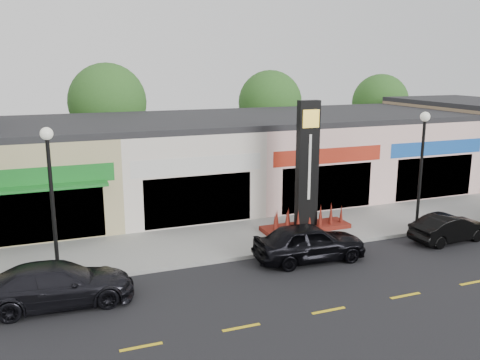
{
  "coord_description": "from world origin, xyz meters",
  "views": [
    {
      "loc": [
        -7.98,
        -15.91,
        7.71
      ],
      "look_at": [
        -0.36,
        4.0,
        2.83
      ],
      "focal_mm": 38.0,
      "sensor_mm": 36.0,
      "label": 1
    }
  ],
  "objects_px": {
    "lamp_west_near": "(51,188)",
    "pylon_sign": "(307,185)",
    "car_black_conv": "(450,228)",
    "car_black_sedan": "(309,242)",
    "car_dark_sedan": "(58,284)",
    "lamp_east_near": "(422,159)"
  },
  "relations": [
    {
      "from": "lamp_west_near",
      "to": "pylon_sign",
      "type": "distance_m",
      "value": 11.19
    },
    {
      "from": "pylon_sign",
      "to": "car_black_conv",
      "type": "relative_size",
      "value": 1.61
    },
    {
      "from": "lamp_west_near",
      "to": "car_black_sedan",
      "type": "bearing_deg",
      "value": -8.82
    },
    {
      "from": "lamp_west_near",
      "to": "car_dark_sedan",
      "type": "relative_size",
      "value": 1.13
    },
    {
      "from": "pylon_sign",
      "to": "car_black_conv",
      "type": "bearing_deg",
      "value": -32.25
    },
    {
      "from": "car_black_sedan",
      "to": "lamp_west_near",
      "type": "bearing_deg",
      "value": 84.01
    },
    {
      "from": "lamp_west_near",
      "to": "car_black_sedan",
      "type": "relative_size",
      "value": 1.21
    },
    {
      "from": "pylon_sign",
      "to": "car_black_sedan",
      "type": "relative_size",
      "value": 1.33
    },
    {
      "from": "lamp_east_near",
      "to": "car_black_sedan",
      "type": "distance_m",
      "value": 7.22
    },
    {
      "from": "car_black_sedan",
      "to": "car_black_conv",
      "type": "bearing_deg",
      "value": -89.07
    },
    {
      "from": "lamp_east_near",
      "to": "car_dark_sedan",
      "type": "xyz_separation_m",
      "value": [
        -16.05,
        -1.94,
        -2.77
      ]
    },
    {
      "from": "lamp_west_near",
      "to": "car_dark_sedan",
      "type": "distance_m",
      "value": 3.39
    },
    {
      "from": "car_black_sedan",
      "to": "lamp_east_near",
      "type": "bearing_deg",
      "value": -74.49
    },
    {
      "from": "car_black_sedan",
      "to": "car_black_conv",
      "type": "height_order",
      "value": "car_black_sedan"
    },
    {
      "from": "lamp_west_near",
      "to": "car_dark_sedan",
      "type": "bearing_deg",
      "value": -91.51
    },
    {
      "from": "car_black_sedan",
      "to": "pylon_sign",
      "type": "bearing_deg",
      "value": -22.96
    },
    {
      "from": "car_dark_sedan",
      "to": "car_black_conv",
      "type": "relative_size",
      "value": 1.3
    },
    {
      "from": "lamp_east_near",
      "to": "car_dark_sedan",
      "type": "bearing_deg",
      "value": -173.1
    },
    {
      "from": "pylon_sign",
      "to": "lamp_west_near",
      "type": "bearing_deg",
      "value": -171.23
    },
    {
      "from": "lamp_west_near",
      "to": "lamp_east_near",
      "type": "bearing_deg",
      "value": 0.0
    },
    {
      "from": "lamp_west_near",
      "to": "pylon_sign",
      "type": "bearing_deg",
      "value": 8.77
    },
    {
      "from": "pylon_sign",
      "to": "car_dark_sedan",
      "type": "distance_m",
      "value": 11.74
    }
  ]
}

